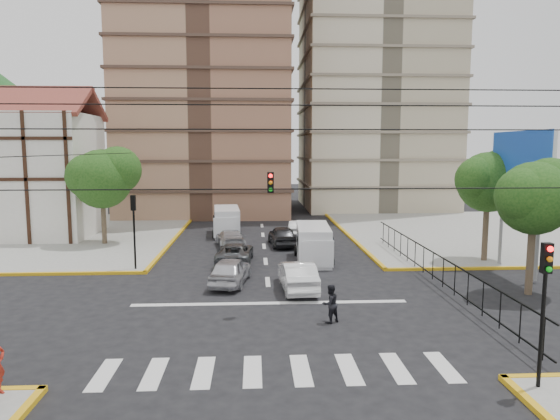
{
  "coord_description": "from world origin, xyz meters",
  "views": [
    {
      "loc": [
        -0.71,
        -21.62,
        7.28
      ],
      "look_at": [
        0.66,
        4.75,
        4.0
      ],
      "focal_mm": 32.0,
      "sensor_mm": 36.0,
      "label": 1
    }
  ],
  "objects": [
    {
      "name": "car_white_rear_right",
      "position": [
        2.88,
        19.77,
        0.61
      ],
      "size": [
        1.74,
        3.86,
        1.23
      ],
      "primitive_type": "imported",
      "rotation": [
        0.0,
        0.0,
        3.02
      ],
      "color": "white",
      "rests_on": "ground"
    },
    {
      "name": "ground",
      "position": [
        0.0,
        0.0,
        0.0
      ],
      "size": [
        160.0,
        160.0,
        0.0
      ],
      "primitive_type": "plane",
      "color": "black",
      "rests_on": "ground"
    },
    {
      "name": "pedestrian_crosswalk",
      "position": [
        2.44,
        -1.53,
        0.81
      ],
      "size": [
        0.99,
        0.93,
        1.62
      ],
      "primitive_type": "imported",
      "rotation": [
        0.0,
        0.0,
        3.67
      ],
      "color": "black",
      "rests_on": "ground"
    },
    {
      "name": "tudor_building",
      "position": [
        -19.0,
        20.0,
        5.25
      ],
      "size": [
        10.8,
        8.05,
        12.23
      ],
      "color": "silver",
      "rests_on": "ground"
    },
    {
      "name": "car_grey_mid_left",
      "position": [
        -1.96,
        9.69,
        0.65
      ],
      "size": [
        2.42,
        4.8,
        1.3
      ],
      "primitive_type": "imported",
      "rotation": [
        0.0,
        0.0,
        3.09
      ],
      "color": "#525559",
      "rests_on": "ground"
    },
    {
      "name": "car_silver_rear_left",
      "position": [
        -2.49,
        14.81,
        0.66
      ],
      "size": [
        2.59,
        4.8,
        1.32
      ],
      "primitive_type": "imported",
      "rotation": [
        0.0,
        0.0,
        3.31
      ],
      "color": "#B7B7BC",
      "rests_on": "ground"
    },
    {
      "name": "car_white_front_right",
      "position": [
        1.49,
        3.37,
        0.76
      ],
      "size": [
        1.88,
        4.7,
        1.52
      ],
      "primitive_type": "imported",
      "rotation": [
        0.0,
        0.0,
        3.2
      ],
      "color": "white",
      "rests_on": "ground"
    },
    {
      "name": "traffic_light_se",
      "position": [
        7.8,
        -7.8,
        3.11
      ],
      "size": [
        0.28,
        0.22,
        4.4
      ],
      "color": "black",
      "rests_on": "ground"
    },
    {
      "name": "traffic_light_nw",
      "position": [
        -7.8,
        7.8,
        3.11
      ],
      "size": [
        0.28,
        0.22,
        4.4
      ],
      "color": "black",
      "rests_on": "ground"
    },
    {
      "name": "billboard",
      "position": [
        14.45,
        6.0,
        6.0
      ],
      "size": [
        0.36,
        6.2,
        8.1
      ],
      "color": "slate",
      "rests_on": "ground"
    },
    {
      "name": "car_darkgrey_mid_right",
      "position": [
        1.38,
        15.18,
        0.76
      ],
      "size": [
        2.17,
        4.6,
        1.52
      ],
      "primitive_type": "imported",
      "rotation": [
        0.0,
        0.0,
        3.23
      ],
      "color": "#28282B",
      "rests_on": "ground"
    },
    {
      "name": "park_fence",
      "position": [
        9.0,
        4.5,
        0.0
      ],
      "size": [
        0.1,
        22.5,
        1.66
      ],
      "primitive_type": null,
      "color": "black",
      "rests_on": "ground"
    },
    {
      "name": "sidewalk_ne",
      "position": [
        20.0,
        20.0,
        0.07
      ],
      "size": [
        26.0,
        26.0,
        0.15
      ],
      "primitive_type": "cube",
      "color": "gray",
      "rests_on": "ground"
    },
    {
      "name": "sidewalk_nw",
      "position": [
        -20.0,
        20.0,
        0.07
      ],
      "size": [
        26.0,
        26.0,
        0.15
      ],
      "primitive_type": "cube",
      "color": "gray",
      "rests_on": "ground"
    },
    {
      "name": "stop_line",
      "position": [
        0.0,
        1.2,
        0.01
      ],
      "size": [
        13.0,
        0.4,
        0.01
      ],
      "primitive_type": "cube",
      "color": "silver",
      "rests_on": "ground"
    },
    {
      "name": "traffic_light_hanging",
      "position": [
        0.0,
        -2.04,
        5.9
      ],
      "size": [
        18.0,
        9.12,
        0.92
      ],
      "color": "black",
      "rests_on": "ground"
    },
    {
      "name": "tree_park_c",
      "position": [
        14.09,
        9.01,
        5.34
      ],
      "size": [
        4.65,
        3.8,
        7.25
      ],
      "color": "#473828",
      "rests_on": "ground"
    },
    {
      "name": "crosswalk_stripes",
      "position": [
        0.0,
        -6.0,
        0.01
      ],
      "size": [
        12.0,
        2.4,
        0.01
      ],
      "primitive_type": "cube",
      "color": "silver",
      "rests_on": "ground"
    },
    {
      "name": "tree_tudor",
      "position": [
        -11.9,
        16.01,
        5.22
      ],
      "size": [
        5.39,
        4.4,
        7.43
      ],
      "color": "#473828",
      "rests_on": "ground"
    },
    {
      "name": "tree_park_a",
      "position": [
        13.08,
        2.01,
        5.01
      ],
      "size": [
        4.41,
        3.6,
        6.83
      ],
      "color": "#473828",
      "rests_on": "ground"
    },
    {
      "name": "car_silver_front_left",
      "position": [
        -2.01,
        4.69,
        0.74
      ],
      "size": [
        2.45,
        4.56,
        1.47
      ],
      "primitive_type": "imported",
      "rotation": [
        0.0,
        0.0,
        2.97
      ],
      "color": "silver",
      "rests_on": "ground"
    },
    {
      "name": "van_right_lane",
      "position": [
        3.08,
        9.64,
        1.13
      ],
      "size": [
        2.3,
        5.25,
        2.32
      ],
      "rotation": [
        0.0,
        0.0,
        -0.06
      ],
      "color": "silver",
      "rests_on": "ground"
    },
    {
      "name": "tower_beige",
      "position": [
        14.0,
        40.0,
        24.0
      ],
      "size": [
        17.0,
        16.0,
        48.0
      ],
      "primitive_type": "cube",
      "color": "tan",
      "rests_on": "ground"
    },
    {
      "name": "van_left_lane",
      "position": [
        -3.04,
        19.81,
        1.12
      ],
      "size": [
        2.4,
        5.26,
        2.31
      ],
      "rotation": [
        0.0,
        0.0,
        0.08
      ],
      "color": "silver",
      "rests_on": "ground"
    }
  ]
}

